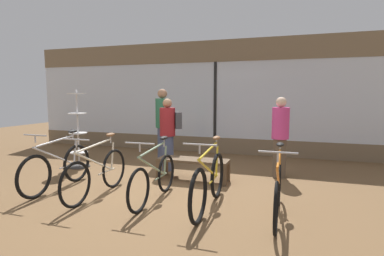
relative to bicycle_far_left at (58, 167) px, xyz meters
name	(u,v)px	position (x,y,z in m)	size (l,w,h in m)	color
ground_plane	(165,191)	(1.85, 0.50, -0.39)	(24.00, 24.00, 0.00)	brown
shop_back_wall	(215,96)	(1.85, 4.16, 1.24)	(12.00, 0.08, 3.20)	#7A664C
bicycle_far_left	(58,167)	(0.00, 0.00, 0.00)	(0.46, 1.74, 1.04)	black
bicycle_left	(97,173)	(0.89, -0.10, 0.00)	(0.46, 1.73, 1.03)	black
bicycle_center	(154,178)	(1.89, -0.01, -0.02)	(0.46, 1.65, 1.01)	black
bicycle_right	(209,182)	(2.80, -0.05, 0.01)	(0.46, 1.81, 1.05)	black
bicycle_far_right	(278,191)	(3.78, -0.09, -0.02)	(0.46, 1.64, 1.01)	black
accessory_rack	(78,136)	(-0.73, 1.47, 0.34)	(0.48, 0.48, 1.81)	#333333
display_bench	(193,163)	(2.12, 1.27, -0.04)	(1.40, 0.44, 0.43)	brown
customer_near_rack	(168,132)	(1.36, 1.85, 0.47)	(0.56, 0.47, 1.60)	#424C6B
customer_by_window	(163,124)	(0.96, 2.44, 0.57)	(0.45, 0.45, 1.82)	#424C6B
customer_mid_floor	(280,136)	(3.72, 2.02, 0.46)	(0.46, 0.46, 1.63)	brown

